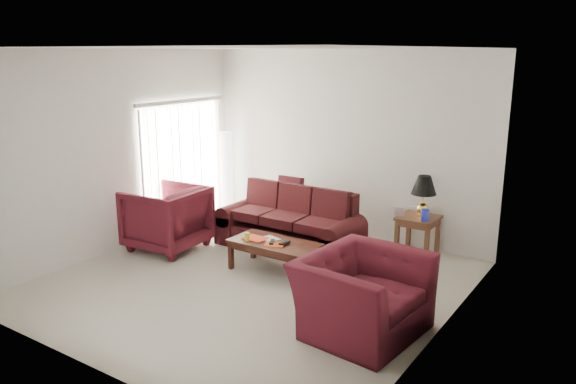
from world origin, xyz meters
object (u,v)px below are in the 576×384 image
Objects in this scene: armchair_right at (362,295)px; end_table at (417,236)px; armchair_left at (167,218)px; sofa at (289,221)px; coffee_table at (275,257)px; floor_lamp at (227,175)px.

end_table is at bearing 13.86° from armchair_right.
armchair_right is (3.68, -0.73, -0.06)m from armchair_left.
sofa is 1.80× the size of coffee_table.
armchair_right is at bearing -32.38° from floor_lamp.
sofa is 1.87m from armchair_left.
armchair_left reaches higher than end_table.
coffee_table is (1.92, 0.14, -0.27)m from armchair_left.
armchair_right is (0.36, -2.56, 0.12)m from end_table.
armchair_right is at bearing -42.57° from sofa.
end_table reaches higher than coffee_table.
armchair_left is (0.27, -1.77, -0.31)m from floor_lamp.
end_table is 2.58m from armchair_right.
sofa is 1.71× the size of armchair_right.
floor_lamp is 1.49× the size of armchair_left.
armchair_left is 0.82× the size of armchair_right.
floor_lamp is (-3.59, -0.05, 0.50)m from end_table.
coffee_table is at bearing 69.48° from armchair_right.
sofa is at bearing -154.98° from end_table.
armchair_left is 0.87× the size of coffee_table.
armchair_left reaches higher than coffee_table.
armchair_left is at bearing 84.60° from armchair_right.
sofa reaches higher than coffee_table.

